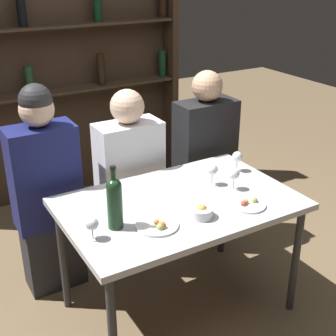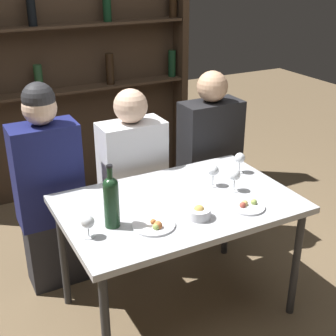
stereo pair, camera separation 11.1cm
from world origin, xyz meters
TOP-DOWN VIEW (x-y plane):
  - ground_plane at (0.00, 0.00)m, footprint 10.00×10.00m
  - dining_table at (0.00, 0.00)m, footprint 1.27×0.82m
  - wine_rack_wall at (0.00, 1.80)m, footprint 2.02×0.21m
  - wine_bottle at (-0.41, -0.07)m, footprint 0.08×0.08m
  - wine_glass_0 at (0.52, 0.16)m, footprint 0.06×0.06m
  - wine_glass_1 at (0.27, 0.08)m, footprint 0.06×0.06m
  - wine_glass_2 at (-0.55, -0.11)m, footprint 0.06×0.06m
  - wine_glass_3 at (0.34, -0.03)m, footprint 0.06×0.06m
  - food_plate_0 at (0.29, -0.23)m, footprint 0.19×0.19m
  - food_plate_1 at (-0.23, -0.18)m, footprint 0.22×0.22m
  - snack_bowl at (0.01, -0.20)m, footprint 0.12×0.12m
  - seated_person_left at (-0.56, 0.61)m, footprint 0.39×0.22m
  - seated_person_center at (-0.01, 0.61)m, footprint 0.42×0.22m
  - seated_person_right at (0.59, 0.61)m, footprint 0.42×0.22m

SIDE VIEW (x-z plane):
  - ground_plane at x=0.00m, z-range 0.00..0.00m
  - seated_person_center at x=-0.01m, z-range -0.03..1.18m
  - seated_person_right at x=0.59m, z-range -0.04..1.23m
  - seated_person_left at x=-0.56m, z-range -0.02..1.30m
  - dining_table at x=0.00m, z-range 0.30..1.03m
  - food_plate_0 at x=0.29m, z-range 0.72..0.76m
  - food_plate_1 at x=-0.23m, z-range 0.72..0.76m
  - snack_bowl at x=0.01m, z-range 0.72..0.80m
  - wine_glass_2 at x=-0.55m, z-range 0.75..0.86m
  - wine_glass_0 at x=0.52m, z-range 0.76..0.88m
  - wine_glass_1 at x=0.27m, z-range 0.76..0.88m
  - wine_glass_3 at x=0.34m, z-range 0.76..0.89m
  - wine_bottle at x=-0.41m, z-range 0.71..1.04m
  - wine_rack_wall at x=0.00m, z-range 0.03..2.27m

